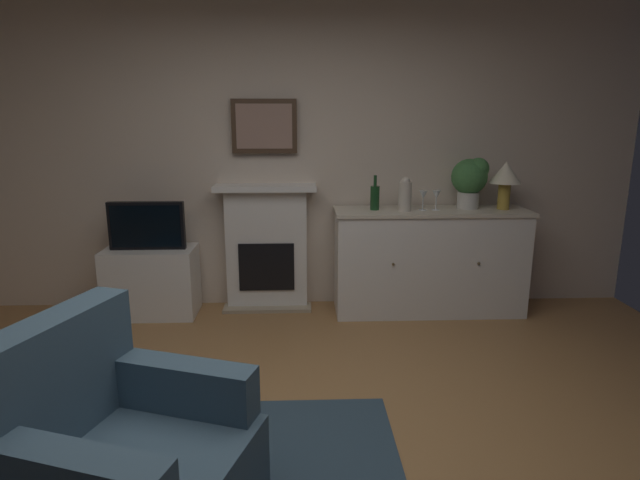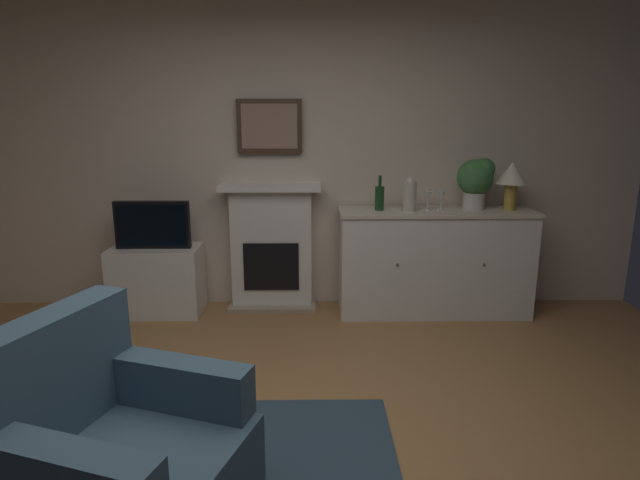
{
  "view_description": "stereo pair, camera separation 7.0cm",
  "coord_description": "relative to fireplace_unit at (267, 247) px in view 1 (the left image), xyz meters",
  "views": [
    {
      "loc": [
        0.05,
        -2.18,
        1.66
      ],
      "look_at": [
        0.16,
        0.61,
        1.0
      ],
      "focal_mm": 29.29,
      "sensor_mm": 36.0,
      "label": 1
    },
    {
      "loc": [
        0.12,
        -2.19,
        1.66
      ],
      "look_at": [
        0.16,
        0.61,
        1.0
      ],
      "focal_mm": 29.29,
      "sensor_mm": 36.0,
      "label": 2
    }
  ],
  "objects": [
    {
      "name": "wall_rear",
      "position": [
        0.25,
        0.13,
        0.81
      ],
      "size": [
        6.01,
        0.06,
        2.72
      ],
      "primitive_type": "cube",
      "color": "beige",
      "rests_on": "ground_plane"
    },
    {
      "name": "fireplace_unit",
      "position": [
        0.0,
        0.0,
        0.0
      ],
      "size": [
        0.87,
        0.3,
        1.1
      ],
      "color": "white",
      "rests_on": "ground_plane"
    },
    {
      "name": "framed_picture",
      "position": [
        0.0,
        0.05,
        1.04
      ],
      "size": [
        0.55,
        0.04,
        0.45
      ],
      "color": "#473323"
    },
    {
      "name": "sideboard_cabinet",
      "position": [
        1.4,
        -0.18,
        -0.1
      ],
      "size": [
        1.63,
        0.49,
        0.9
      ],
      "color": "white",
      "rests_on": "ground_plane"
    },
    {
      "name": "table_lamp",
      "position": [
        2.01,
        -0.18,
        0.63
      ],
      "size": [
        0.26,
        0.26,
        0.4
      ],
      "color": "#B79338",
      "rests_on": "sideboard_cabinet"
    },
    {
      "name": "wine_bottle",
      "position": [
        0.92,
        -0.17,
        0.46
      ],
      "size": [
        0.08,
        0.08,
        0.29
      ],
      "color": "#193F1E",
      "rests_on": "sideboard_cabinet"
    },
    {
      "name": "wine_glass_left",
      "position": [
        1.32,
        -0.2,
        0.48
      ],
      "size": [
        0.07,
        0.07,
        0.16
      ],
      "color": "silver",
      "rests_on": "sideboard_cabinet"
    },
    {
      "name": "wine_glass_center",
      "position": [
        1.43,
        -0.2,
        0.48
      ],
      "size": [
        0.07,
        0.07,
        0.16
      ],
      "color": "silver",
      "rests_on": "sideboard_cabinet"
    },
    {
      "name": "vase_decorative",
      "position": [
        1.16,
        -0.23,
        0.49
      ],
      "size": [
        0.11,
        0.11,
        0.28
      ],
      "color": "beige",
      "rests_on": "sideboard_cabinet"
    },
    {
      "name": "tv_cabinet",
      "position": [
        -0.97,
        -0.16,
        -0.26
      ],
      "size": [
        0.75,
        0.42,
        0.59
      ],
      "color": "white",
      "rests_on": "ground_plane"
    },
    {
      "name": "tv_set",
      "position": [
        -0.97,
        -0.19,
        0.24
      ],
      "size": [
        0.62,
        0.07,
        0.4
      ],
      "color": "black",
      "rests_on": "tv_cabinet"
    },
    {
      "name": "potted_plant_small",
      "position": [
        1.73,
        -0.13,
        0.61
      ],
      "size": [
        0.3,
        0.3,
        0.43
      ],
      "color": "beige",
      "rests_on": "sideboard_cabinet"
    },
    {
      "name": "armchair",
      "position": [
        -0.41,
        -2.67,
        -0.17
      ],
      "size": [
        1.01,
        0.98,
        0.92
      ],
      "color": "#3F596B",
      "rests_on": "ground_plane"
    }
  ]
}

